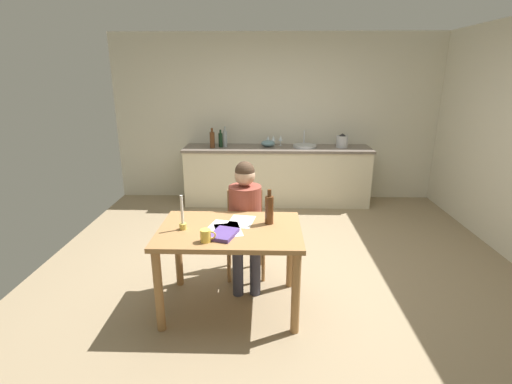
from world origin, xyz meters
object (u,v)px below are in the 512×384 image
object	(u,v)px
wine_glass_near_sink	(281,139)
person_seated	(245,215)
wine_glass_by_kettle	(273,139)
wine_glass_back_left	(268,139)
dining_table	(230,241)
coffee_mug	(206,236)
bottle_wine_red	(225,138)
stovetop_kettle	(342,141)
candlestick	(183,220)
bottle_oil	(212,139)
mixing_bowl	(268,143)
book_magazine	(224,234)
wine_bottle_on_table	(269,209)
bottle_vinegar	(221,140)
sink_unit	(305,146)
chair_at_table	(245,229)

from	to	relation	value
wine_glass_near_sink	person_seated	bearing A→B (deg)	-99.53
wine_glass_by_kettle	wine_glass_back_left	bearing A→B (deg)	180.00
dining_table	coffee_mug	size ratio (longest dim) A/B	9.82
bottle_wine_red	wine_glass_near_sink	distance (m)	0.88
person_seated	stovetop_kettle	bearing A→B (deg)	60.13
candlestick	wine_glass_by_kettle	bearing A→B (deg)	75.30
dining_table	wine_glass_near_sink	size ratio (longest dim) A/B	7.78
bottle_oil	wine_glass_by_kettle	size ratio (longest dim) A/B	1.97
bottle_oil	dining_table	bearing A→B (deg)	-79.30
wine_glass_back_left	mixing_bowl	bearing A→B (deg)	-90.05
stovetop_kettle	book_magazine	bearing A→B (deg)	-116.36
wine_glass_by_kettle	wine_glass_back_left	distance (m)	0.08
coffee_mug	wine_bottle_on_table	world-z (taller)	wine_bottle_on_table
book_magazine	wine_glass_near_sink	bearing A→B (deg)	97.36
candlestick	mixing_bowl	size ratio (longest dim) A/B	1.38
dining_table	mixing_bowl	xyz separation A→B (m)	(0.33, 2.93, 0.32)
bottle_vinegar	bottle_wine_red	world-z (taller)	bottle_wine_red
wine_glass_by_kettle	sink_unit	bearing A→B (deg)	-16.74
stovetop_kettle	wine_glass_near_sink	distance (m)	0.95
book_magazine	stovetop_kettle	world-z (taller)	stovetop_kettle
wine_bottle_on_table	wine_glass_by_kettle	distance (m)	2.91
bottle_vinegar	wine_glass_back_left	bearing A→B (deg)	11.72
dining_table	wine_bottle_on_table	world-z (taller)	wine_bottle_on_table
book_magazine	wine_glass_back_left	bearing A→B (deg)	100.88
bottle_wine_red	mixing_bowl	distance (m)	0.67
candlestick	bottle_vinegar	size ratio (longest dim) A/B	1.12
bottle_oil	wine_glass_near_sink	world-z (taller)	bottle_oil
person_seated	wine_bottle_on_table	world-z (taller)	person_seated
person_seated	wine_glass_by_kettle	bearing A→B (deg)	83.02
sink_unit	wine_glass_back_left	size ratio (longest dim) A/B	2.34
mixing_bowl	chair_at_table	bearing A→B (deg)	-95.88
book_magazine	sink_unit	size ratio (longest dim) A/B	0.70
wine_glass_near_sink	mixing_bowl	bearing A→B (deg)	-154.52
mixing_bowl	wine_glass_near_sink	distance (m)	0.23
wine_glass_back_left	chair_at_table	bearing A→B (deg)	-95.64
wine_bottle_on_table	wine_glass_back_left	size ratio (longest dim) A/B	2.00
chair_at_table	bottle_vinegar	size ratio (longest dim) A/B	3.20
candlestick	wine_glass_near_sink	bearing A→B (deg)	73.30
dining_table	person_seated	bearing A→B (deg)	78.47
coffee_mug	wine_glass_near_sink	xyz separation A→B (m)	(0.68, 3.29, 0.21)
wine_glass_by_kettle	bottle_vinegar	bearing A→B (deg)	-169.45
bottle_wine_red	book_magazine	bearing A→B (deg)	-84.31
sink_unit	bottle_vinegar	size ratio (longest dim) A/B	1.35
book_magazine	bottle_wine_red	distance (m)	3.06
coffee_mug	candlestick	distance (m)	0.33
chair_at_table	coffee_mug	world-z (taller)	chair_at_table
dining_table	stovetop_kettle	distance (m)	3.25
dining_table	sink_unit	xyz separation A→B (m)	(0.90, 2.88, 0.29)
dining_table	wine_glass_by_kettle	size ratio (longest dim) A/B	7.78
chair_at_table	wine_bottle_on_table	size ratio (longest dim) A/B	2.76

